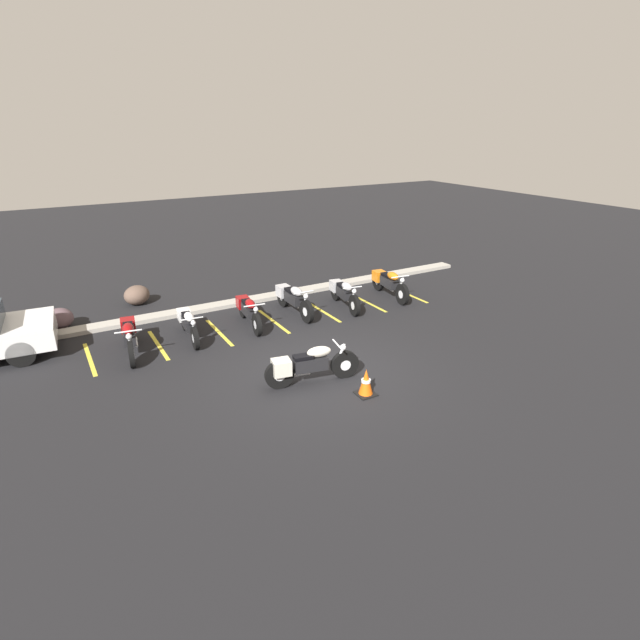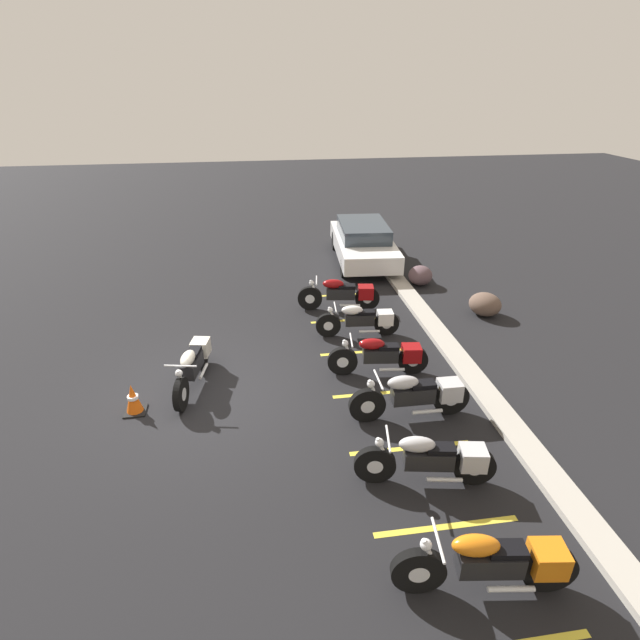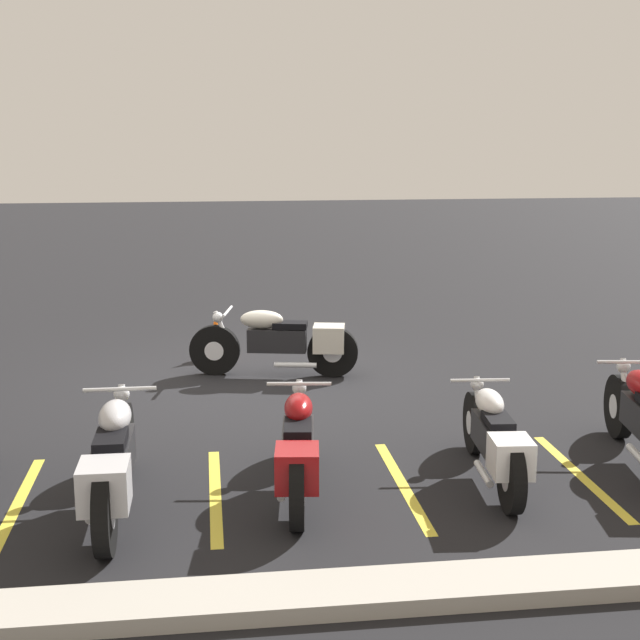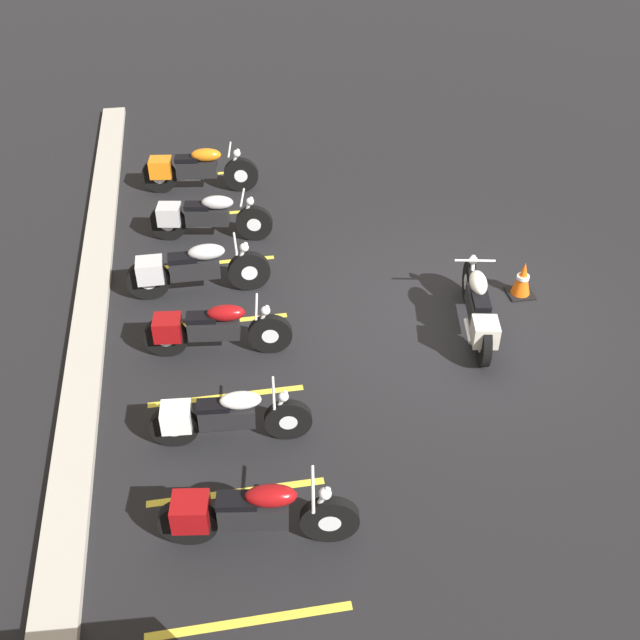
% 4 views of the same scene
% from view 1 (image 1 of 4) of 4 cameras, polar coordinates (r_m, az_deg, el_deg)
% --- Properties ---
extents(ground, '(60.00, 60.00, 0.00)m').
position_cam_1_polar(ground, '(11.62, 0.13, -6.12)').
color(ground, black).
extents(motorcycle_cream_featured, '(2.15, 0.76, 0.85)m').
position_cam_1_polar(motorcycle_cream_featured, '(11.00, -1.39, -5.15)').
color(motorcycle_cream_featured, black).
rests_on(motorcycle_cream_featured, ground).
extents(parked_bike_0, '(0.70, 2.18, 0.86)m').
position_cam_1_polar(parked_bike_0, '(13.35, -20.96, -1.65)').
color(parked_bike_0, black).
rests_on(parked_bike_0, ground).
extents(parked_bike_1, '(0.57, 2.02, 0.79)m').
position_cam_1_polar(parked_bike_1, '(13.79, -14.83, -0.32)').
color(parked_bike_1, black).
rests_on(parked_bike_1, ground).
extents(parked_bike_2, '(0.64, 2.11, 0.83)m').
position_cam_1_polar(parked_bike_2, '(14.33, -8.19, 1.14)').
color(parked_bike_2, black).
rests_on(parked_bike_2, ground).
extents(parked_bike_3, '(0.63, 2.26, 0.89)m').
position_cam_1_polar(parked_bike_3, '(15.09, -3.15, 2.51)').
color(parked_bike_3, black).
rests_on(parked_bike_3, ground).
extents(parked_bike_4, '(0.73, 2.15, 0.85)m').
position_cam_1_polar(parked_bike_4, '(15.63, 2.70, 3.15)').
color(parked_bike_4, black).
rests_on(parked_bike_4, ground).
extents(parked_bike_5, '(0.70, 2.25, 0.89)m').
position_cam_1_polar(parked_bike_5, '(16.73, 7.81, 4.29)').
color(parked_bike_5, black).
rests_on(parked_bike_5, ground).
extents(concrete_curb, '(18.00, 0.50, 0.12)m').
position_cam_1_polar(concrete_curb, '(16.13, -9.62, 1.98)').
color(concrete_curb, '#A8A399').
rests_on(concrete_curb, ground).
extents(landscape_rock_0, '(1.12, 1.11, 0.61)m').
position_cam_1_polar(landscape_rock_0, '(16.89, -20.20, 2.69)').
color(landscape_rock_0, brown).
rests_on(landscape_rock_0, ground).
extents(landscape_rock_1, '(0.89, 0.88, 0.58)m').
position_cam_1_polar(landscape_rock_1, '(15.78, -27.62, 0.16)').
color(landscape_rock_1, '#574248').
rests_on(landscape_rock_1, ground).
extents(traffic_cone, '(0.40, 0.40, 0.60)m').
position_cam_1_polar(traffic_cone, '(10.69, 5.28, -7.15)').
color(traffic_cone, black).
rests_on(traffic_cone, ground).
extents(stall_line_0, '(0.10, 2.10, 0.00)m').
position_cam_1_polar(stall_line_0, '(13.53, -24.82, -4.06)').
color(stall_line_0, gold).
rests_on(stall_line_0, ground).
extents(stall_line_1, '(0.10, 2.10, 0.00)m').
position_cam_1_polar(stall_line_1, '(13.71, -18.00, -2.72)').
color(stall_line_1, gold).
rests_on(stall_line_1, ground).
extents(stall_line_2, '(0.10, 2.10, 0.00)m').
position_cam_1_polar(stall_line_2, '(14.08, -11.45, -1.39)').
color(stall_line_2, gold).
rests_on(stall_line_2, ground).
extents(stall_line_3, '(0.10, 2.10, 0.00)m').
position_cam_1_polar(stall_line_3, '(14.63, -5.33, -0.14)').
color(stall_line_3, gold).
rests_on(stall_line_3, ground).
extents(stall_line_4, '(0.10, 2.10, 0.00)m').
position_cam_1_polar(stall_line_4, '(15.34, 0.29, 1.02)').
color(stall_line_4, gold).
rests_on(stall_line_4, ground).
extents(stall_line_5, '(0.10, 2.10, 0.00)m').
position_cam_1_polar(stall_line_5, '(16.19, 5.36, 2.05)').
color(stall_line_5, gold).
rests_on(stall_line_5, ground).
extents(stall_line_6, '(0.10, 2.10, 0.00)m').
position_cam_1_polar(stall_line_6, '(17.16, 9.91, 2.96)').
color(stall_line_6, gold).
rests_on(stall_line_6, ground).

